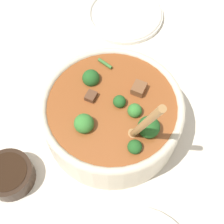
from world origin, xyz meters
The scene contains 4 objects.
ground_plane centered at (0.00, 0.00, 0.00)m, with size 4.00×4.00×0.00m, color silver.
stew_bowl centered at (0.00, 0.00, 0.06)m, with size 0.29×0.29×0.27m.
condiment_bowl centered at (-0.09, 0.22, 0.02)m, with size 0.10×0.10×0.04m.
empty_plate centered at (0.33, -0.08, 0.01)m, with size 0.21×0.21×0.02m.
Camera 1 is at (-0.31, 0.05, 0.62)m, focal length 50.00 mm.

